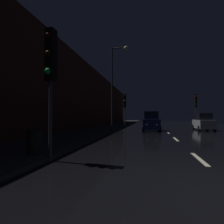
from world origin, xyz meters
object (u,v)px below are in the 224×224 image
(traffic_light_far_left, at_px, (125,103))
(car_parked_right_far, at_px, (203,122))
(streetlamp_overhead, at_px, (116,77))
(traffic_light_near_left, at_px, (51,65))
(trash_bin_curbside, at_px, (34,142))
(traffic_light_far_right, at_px, (196,103))
(car_approaching_headlights, at_px, (151,122))

(traffic_light_far_left, bearing_deg, car_parked_right_far, 81.38)
(streetlamp_overhead, distance_m, car_parked_right_far, 11.82)
(traffic_light_near_left, bearing_deg, trash_bin_curbside, -102.36)
(trash_bin_curbside, bearing_deg, traffic_light_near_left, -17.09)
(traffic_light_far_right, height_order, streetlamp_overhead, streetlamp_overhead)
(car_approaching_headlights, bearing_deg, traffic_light_far_right, 142.63)
(traffic_light_near_left, bearing_deg, car_approaching_headlights, 170.79)
(traffic_light_far_right, xyz_separation_m, trash_bin_curbside, (-11.35, -23.81, -3.03))
(trash_bin_curbside, bearing_deg, car_approaching_headlights, 73.01)
(traffic_light_far_left, distance_m, streetlamp_overhead, 8.60)
(car_parked_right_far, bearing_deg, traffic_light_far_left, 72.96)
(traffic_light_near_left, xyz_separation_m, streetlamp_overhead, (0.31, 11.81, 2.06))
(car_approaching_headlights, bearing_deg, traffic_light_near_left, -13.94)
(traffic_light_near_left, xyz_separation_m, trash_bin_curbside, (-0.80, 0.24, -2.85))
(car_parked_right_far, bearing_deg, traffic_light_far_right, -6.67)
(traffic_light_near_left, xyz_separation_m, car_parked_right_far, (9.76, 17.21, -2.57))
(traffic_light_far_left, height_order, traffic_light_near_left, traffic_light_far_left)
(traffic_light_near_left, distance_m, trash_bin_curbside, 2.96)
(traffic_light_far_right, bearing_deg, streetlamp_overhead, -41.52)
(traffic_light_far_left, xyz_separation_m, car_approaching_headlights, (3.66, -5.01, -2.52))
(traffic_light_far_left, xyz_separation_m, car_parked_right_far, (9.66, -2.96, -2.61))
(traffic_light_far_right, bearing_deg, car_parked_right_far, -8.27)
(streetlamp_overhead, bearing_deg, car_parked_right_far, 29.77)
(trash_bin_curbside, xyz_separation_m, car_parked_right_far, (10.55, 16.96, 0.28))
(traffic_light_near_left, relative_size, trash_bin_curbside, 5.14)
(streetlamp_overhead, height_order, trash_bin_curbside, streetlamp_overhead)
(traffic_light_far_right, bearing_deg, trash_bin_curbside, -27.09)
(traffic_light_far_left, xyz_separation_m, streetlamp_overhead, (0.21, -8.36, 2.01))
(traffic_light_near_left, bearing_deg, traffic_light_far_right, 161.03)
(traffic_light_far_right, distance_m, car_parked_right_far, 7.42)
(traffic_light_near_left, bearing_deg, streetlamp_overhead, -176.77)
(traffic_light_far_left, height_order, streetlamp_overhead, streetlamp_overhead)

